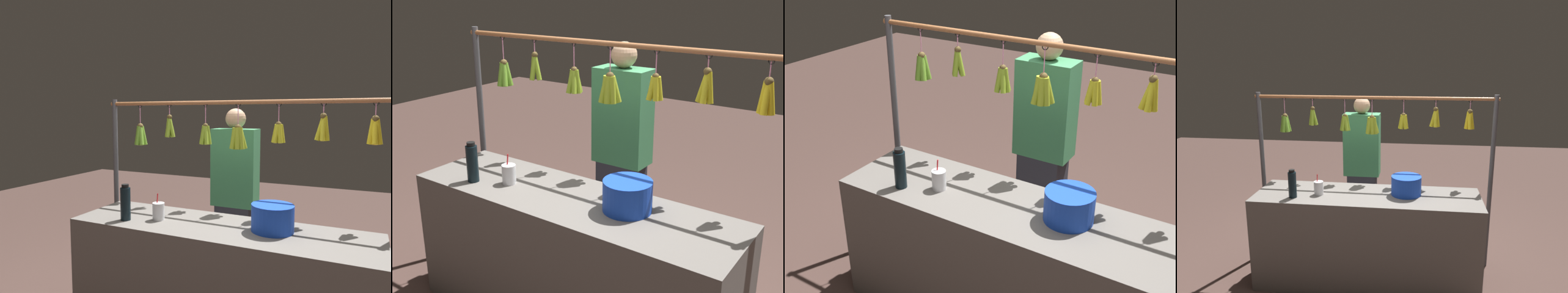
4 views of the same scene
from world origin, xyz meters
The scene contains 6 objects.
market_counter centered at (0.00, 0.00, 0.44)m, with size 2.04×0.60×0.87m, color #66605B.
display_rack centered at (0.02, -0.42, 1.28)m, with size 2.38×0.14×1.75m.
water_bottle centered at (0.64, 0.15, 1.00)m, with size 0.07×0.07×0.26m.
blue_bucket centered at (-0.35, -0.05, 0.96)m, with size 0.27×0.27×0.17m, color blue.
drink_cup centered at (0.43, 0.05, 0.94)m, with size 0.09×0.09×0.19m.
vendor_person centered at (0.18, -0.86, 0.83)m, with size 0.40×0.22×1.67m.
Camera 3 is at (-1.16, 2.15, 2.40)m, focal length 46.37 mm.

